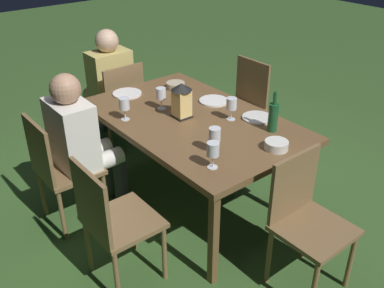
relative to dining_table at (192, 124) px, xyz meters
name	(u,v)px	position (x,y,z in m)	size (l,w,h in m)	color
ground_plane	(192,199)	(0.00, 0.00, -0.69)	(16.00, 16.00, 0.00)	#385B28
dining_table	(192,124)	(0.00, 0.00, 0.00)	(1.67, 1.04, 0.74)	brown
chair_head_near	(306,217)	(-1.08, 0.00, -0.20)	(0.40, 0.42, 0.87)	brown
chair_side_left_b	(242,102)	(0.38, -0.91, -0.20)	(0.42, 0.40, 0.87)	brown
chair_head_far	(119,103)	(1.08, 0.00, -0.20)	(0.40, 0.42, 0.87)	brown
person_in_mustard	(108,82)	(1.28, 0.00, -0.05)	(0.48, 0.38, 1.15)	tan
chair_side_right_a	(112,219)	(-0.38, 0.91, -0.20)	(0.42, 0.40, 0.87)	brown
chair_side_right_b	(59,167)	(0.38, 0.91, -0.20)	(0.42, 0.40, 0.87)	brown
person_in_cream	(82,140)	(0.38, 0.72, -0.05)	(0.38, 0.47, 1.15)	white
lantern_centerpiece	(182,99)	(0.06, 0.05, 0.20)	(0.15, 0.15, 0.27)	black
green_bottle_on_table	(273,116)	(-0.51, -0.30, 0.16)	(0.07, 0.07, 0.29)	#195128
wine_glass_a	(215,136)	(-0.48, 0.20, 0.17)	(0.08, 0.08, 0.17)	silver
wine_glass_b	(124,105)	(0.28, 0.40, 0.17)	(0.08, 0.08, 0.17)	silver
wine_glass_c	(213,150)	(-0.61, 0.33, 0.17)	(0.08, 0.08, 0.17)	silver
wine_glass_d	(161,94)	(0.27, 0.08, 0.17)	(0.08, 0.08, 0.17)	silver
wine_glass_e	(232,105)	(-0.20, -0.20, 0.17)	(0.08, 0.08, 0.17)	silver
plate_a	(214,101)	(0.12, -0.32, 0.06)	(0.23, 0.23, 0.01)	white
plate_b	(127,94)	(0.68, 0.14, 0.06)	(0.24, 0.24, 0.01)	white
plate_c	(257,118)	(-0.31, -0.37, 0.06)	(0.23, 0.23, 0.01)	silver
bowl_olives	(175,85)	(0.54, -0.25, 0.08)	(0.16, 0.16, 0.05)	#BCAD8E
bowl_bread	(276,145)	(-0.70, -0.13, 0.08)	(0.15, 0.15, 0.06)	silver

